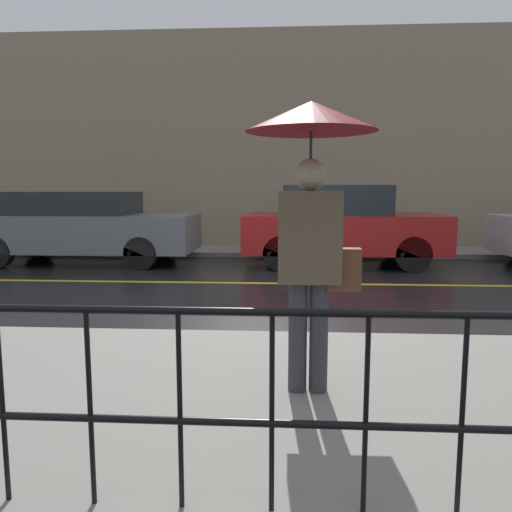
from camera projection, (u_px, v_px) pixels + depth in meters
The scene contains 9 objects.
ground_plane at pixel (283, 284), 8.37m from camera, with size 80.00×80.00×0.00m, color black.
sidewalk_near at pixel (277, 400), 3.60m from camera, with size 28.00×3.16×0.11m.
sidewalk_far at pixel (284, 251), 12.42m from camera, with size 28.00×1.72×0.11m.
lane_marking at pixel (283, 283), 8.37m from camera, with size 25.20×0.12×0.01m.
building_storefront at pixel (285, 142), 13.06m from camera, with size 28.00×0.30×5.65m.
railing_foreground at pixel (272, 384), 2.20m from camera, with size 12.00×0.04×0.94m.
pedestrian at pixel (311, 177), 3.43m from camera, with size 0.90×0.90×2.05m.
car_grey at pixel (82, 226), 10.68m from camera, with size 4.75×1.90×1.52m.
car_red at pixel (340, 225), 10.34m from camera, with size 4.07×1.88×1.66m.
Camera 1 is at (0.06, -8.25, 1.55)m, focal length 35.00 mm.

